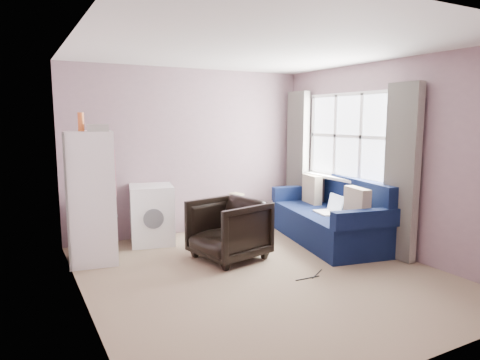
# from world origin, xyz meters

# --- Properties ---
(room) EXTENTS (3.84, 4.24, 2.54)m
(room) POSITION_xyz_m (0.02, 0.01, 1.25)
(room) COLOR #927A5F
(room) RESTS_ON ground
(armchair) EXTENTS (0.91, 0.95, 0.83)m
(armchair) POSITION_xyz_m (-0.09, 0.64, 0.41)
(armchair) COLOR black
(armchair) RESTS_ON ground
(fridge) EXTENTS (0.64, 0.63, 1.83)m
(fridge) POSITION_xyz_m (-1.61, 1.32, 0.82)
(fridge) COLOR white
(fridge) RESTS_ON ground
(washing_machine) EXTENTS (0.70, 0.70, 0.83)m
(washing_machine) POSITION_xyz_m (-0.74, 1.77, 0.43)
(washing_machine) COLOR white
(washing_machine) RESTS_ON ground
(side_table) EXTENTS (0.47, 0.47, 0.60)m
(side_table) POSITION_xyz_m (0.63, 1.80, 0.28)
(side_table) COLOR white
(side_table) RESTS_ON ground
(sofa) EXTENTS (1.32, 2.21, 0.92)m
(sofa) POSITION_xyz_m (1.58, 0.63, 0.34)
(sofa) COLOR #0E1A42
(sofa) RESTS_ON ground
(window_dressing) EXTENTS (0.17, 2.62, 2.18)m
(window_dressing) POSITION_xyz_m (1.78, 0.70, 1.11)
(window_dressing) COLOR white
(window_dressing) RESTS_ON ground
(floor_cables) EXTENTS (0.47, 0.18, 0.01)m
(floor_cables) POSITION_xyz_m (0.45, -0.37, 0.01)
(floor_cables) COLOR black
(floor_cables) RESTS_ON ground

